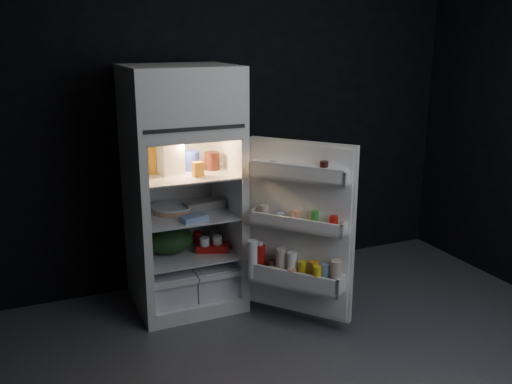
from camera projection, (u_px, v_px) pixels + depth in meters
name	position (u px, v px, depth m)	size (l,w,h in m)	color
floor	(334.00, 375.00, 3.44)	(4.00, 3.40, 0.00)	#4F4F55
wall_back	(230.00, 116.00, 4.58)	(4.00, 0.00, 2.70)	black
refrigerator	(182.00, 180.00, 4.15)	(0.76, 0.71, 1.78)	white
fridge_door	(298.00, 234.00, 3.87)	(0.60, 0.68, 1.22)	white
milk_jug	(169.00, 157.00, 4.02)	(0.16, 0.16, 0.24)	white
mayo_jar	(191.00, 161.00, 4.14)	(0.12, 0.12, 0.14)	#1F31AB
jam_jar	(212.00, 161.00, 4.16)	(0.11, 0.11, 0.13)	black
amber_bottle	(152.00, 158.00, 4.03)	(0.09, 0.09, 0.22)	#B3791C
small_carton	(198.00, 169.00, 3.97)	(0.07, 0.06, 0.10)	orange
egg_carton	(204.00, 205.00, 4.21)	(0.31, 0.12, 0.07)	gray
pie	(173.00, 209.00, 4.17)	(0.30, 0.30, 0.04)	tan
flat_package	(194.00, 218.00, 3.97)	(0.19, 0.10, 0.04)	#7B96BE
wrapped_pkg	(207.00, 202.00, 4.34)	(0.12, 0.10, 0.05)	beige
produce_bag	(169.00, 240.00, 4.19)	(0.35, 0.30, 0.20)	#193815
yogurt_tray	(212.00, 247.00, 4.24)	(0.24, 0.13, 0.05)	#AA130E
small_can_red	(197.00, 237.00, 4.39)	(0.07, 0.07, 0.09)	#AA130E
small_can_silver	(214.00, 234.00, 4.46)	(0.07, 0.07, 0.09)	silver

